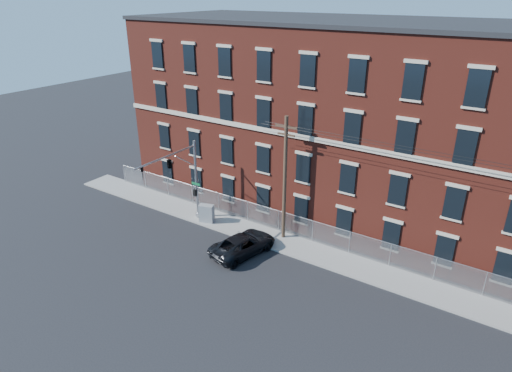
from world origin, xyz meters
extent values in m
plane|color=black|center=(0.00, 0.00, 0.00)|extent=(140.00, 140.00, 0.00)
cube|color=gray|center=(12.00, 5.00, 0.06)|extent=(65.00, 3.00, 0.12)
cube|color=maroon|center=(12.00, 14.00, 8.00)|extent=(55.00, 14.00, 16.00)
cube|color=black|center=(12.00, 14.00, 16.15)|extent=(55.30, 14.30, 0.30)
cube|color=#B8AE9A|center=(12.00, 6.92, 8.30)|extent=(55.00, 0.18, 0.35)
cube|color=black|center=(-11.83, 6.94, 2.20)|extent=(1.20, 0.10, 2.20)
cube|color=black|center=(-11.83, 6.94, 5.80)|extent=(1.20, 0.10, 2.20)
cube|color=black|center=(-11.83, 6.94, 9.60)|extent=(1.20, 0.10, 2.20)
cube|color=black|center=(-11.83, 6.94, 13.20)|extent=(1.20, 0.10, 2.20)
cube|color=black|center=(-8.17, 6.94, 2.20)|extent=(1.20, 0.10, 2.20)
cube|color=black|center=(-8.17, 6.94, 5.80)|extent=(1.20, 0.10, 2.20)
cube|color=black|center=(-8.17, 6.94, 9.60)|extent=(1.20, 0.10, 2.20)
cube|color=black|center=(-8.17, 6.94, 13.20)|extent=(1.20, 0.10, 2.20)
cube|color=black|center=(-4.50, 6.94, 2.20)|extent=(1.20, 0.10, 2.20)
cube|color=black|center=(-4.50, 6.94, 5.80)|extent=(1.20, 0.10, 2.20)
cube|color=black|center=(-4.50, 6.94, 9.60)|extent=(1.20, 0.10, 2.20)
cube|color=black|center=(-4.50, 6.94, 13.20)|extent=(1.20, 0.10, 2.20)
cube|color=black|center=(-0.83, 6.94, 2.20)|extent=(1.20, 0.10, 2.20)
cube|color=black|center=(-0.83, 6.94, 5.80)|extent=(1.20, 0.10, 2.20)
cube|color=black|center=(-0.83, 6.94, 9.60)|extent=(1.20, 0.10, 2.20)
cube|color=black|center=(-0.83, 6.94, 13.20)|extent=(1.20, 0.10, 2.20)
cube|color=black|center=(2.83, 6.94, 2.20)|extent=(1.20, 0.10, 2.20)
cube|color=black|center=(2.83, 6.94, 5.80)|extent=(1.20, 0.10, 2.20)
cube|color=black|center=(2.83, 6.94, 9.60)|extent=(1.20, 0.10, 2.20)
cube|color=black|center=(2.83, 6.94, 13.20)|extent=(1.20, 0.10, 2.20)
cube|color=black|center=(6.50, 6.94, 2.20)|extent=(1.20, 0.10, 2.20)
cube|color=black|center=(6.50, 6.94, 5.80)|extent=(1.20, 0.10, 2.20)
cube|color=black|center=(6.50, 6.94, 9.60)|extent=(1.20, 0.10, 2.20)
cube|color=black|center=(6.50, 6.94, 13.20)|extent=(1.20, 0.10, 2.20)
cube|color=black|center=(10.17, 6.94, 2.20)|extent=(1.20, 0.10, 2.20)
cube|color=black|center=(10.17, 6.94, 5.80)|extent=(1.20, 0.10, 2.20)
cube|color=black|center=(10.17, 6.94, 9.60)|extent=(1.20, 0.10, 2.20)
cube|color=black|center=(10.17, 6.94, 13.20)|extent=(1.20, 0.10, 2.20)
cube|color=black|center=(13.83, 6.94, 2.20)|extent=(1.20, 0.10, 2.20)
cube|color=black|center=(13.83, 6.94, 5.80)|extent=(1.20, 0.10, 2.20)
cube|color=black|center=(13.83, 6.94, 9.60)|extent=(1.20, 0.10, 2.20)
cube|color=black|center=(13.83, 6.94, 13.20)|extent=(1.20, 0.10, 2.20)
cube|color=black|center=(17.50, 6.94, 2.20)|extent=(1.20, 0.10, 2.20)
cube|color=#A5A8AD|center=(12.00, 6.30, 1.02)|extent=(59.00, 0.02, 1.80)
cylinder|color=#9EA0A5|center=(12.00, 6.30, 1.92)|extent=(59.00, 0.04, 0.04)
cylinder|color=#9EA0A5|center=(-17.50, 6.30, 1.02)|extent=(0.06, 0.06, 1.85)
cylinder|color=#9EA0A5|center=(-14.39, 6.30, 1.02)|extent=(0.06, 0.06, 1.85)
cylinder|color=#9EA0A5|center=(-11.29, 6.30, 1.02)|extent=(0.06, 0.06, 1.85)
cylinder|color=#9EA0A5|center=(-8.18, 6.30, 1.02)|extent=(0.06, 0.06, 1.85)
cylinder|color=#9EA0A5|center=(-5.08, 6.30, 1.02)|extent=(0.06, 0.06, 1.85)
cylinder|color=#9EA0A5|center=(-1.97, 6.30, 1.02)|extent=(0.06, 0.06, 1.85)
cylinder|color=#9EA0A5|center=(1.13, 6.30, 1.02)|extent=(0.06, 0.06, 1.85)
cylinder|color=#9EA0A5|center=(4.24, 6.30, 1.02)|extent=(0.06, 0.06, 1.85)
cylinder|color=#9EA0A5|center=(7.34, 6.30, 1.02)|extent=(0.06, 0.06, 1.85)
cylinder|color=#9EA0A5|center=(10.45, 6.30, 1.02)|extent=(0.06, 0.06, 1.85)
cylinder|color=#9EA0A5|center=(13.55, 6.30, 1.02)|extent=(0.06, 0.06, 1.85)
cylinder|color=#9EA0A5|center=(16.66, 6.30, 1.02)|extent=(0.06, 0.06, 1.85)
cylinder|color=#9EA0A5|center=(-6.00, 4.50, 3.62)|extent=(0.22, 0.22, 7.00)
cylinder|color=#9EA0A5|center=(-6.00, 4.50, 0.32)|extent=(0.50, 0.50, 0.40)
cylinder|color=#9EA0A5|center=(-6.00, 1.25, 6.72)|extent=(0.14, 6.50, 0.14)
cylinder|color=#9EA0A5|center=(-6.00, 3.30, 5.72)|extent=(0.08, 2.18, 1.56)
cube|color=#0C592D|center=(-5.95, 4.35, 3.32)|extent=(0.90, 0.03, 0.22)
cube|color=black|center=(-6.00, 4.25, 2.52)|extent=(0.25, 0.25, 0.60)
imported|color=black|center=(-6.00, -1.30, 6.17)|extent=(0.16, 0.20, 1.00)
imported|color=black|center=(-6.00, 1.50, 6.17)|extent=(0.53, 2.48, 1.00)
cylinder|color=#4A3425|center=(2.00, 5.60, 5.12)|extent=(0.28, 0.28, 10.00)
cube|color=#4A3425|center=(2.00, 5.60, 9.32)|extent=(1.80, 0.12, 0.12)
cube|color=#4A3425|center=(2.00, 5.60, 8.72)|extent=(1.40, 0.12, 0.12)
imported|color=black|center=(0.56, 2.01, 0.75)|extent=(3.63, 5.83, 1.50)
cube|color=gray|center=(-4.79, 4.20, 0.90)|extent=(1.37, 0.96, 1.55)
camera|label=1|loc=(17.42, -21.65, 18.47)|focal=31.25mm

